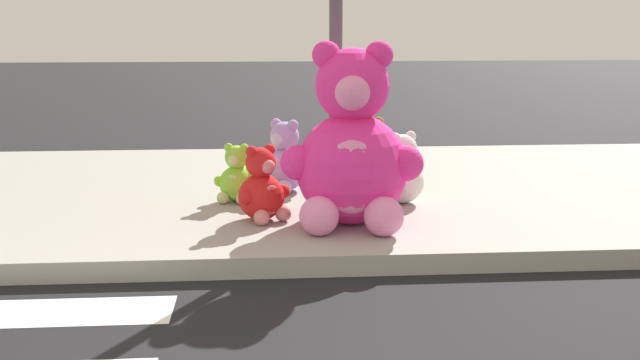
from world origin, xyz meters
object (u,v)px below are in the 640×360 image
at_px(plush_brown, 370,162).
at_px(plush_lime, 236,179).
at_px(plush_pink_large, 352,153).
at_px(plush_red, 262,190).
at_px(plush_lavender, 284,162).
at_px(sign_pole, 336,3).
at_px(plush_white, 401,174).

bearing_deg(plush_brown, plush_lime, -164.93).
height_order(plush_pink_large, plush_red, plush_pink_large).
bearing_deg(plush_pink_large, plush_lavender, 112.03).
bearing_deg(sign_pole, plush_pink_large, -83.27).
distance_m(plush_pink_large, plush_white, 0.90).
relative_size(plush_pink_large, plush_brown, 2.06).
height_order(plush_lime, plush_white, plush_white).
bearing_deg(plush_lime, sign_pole, -15.20).
xyz_separation_m(plush_red, plush_brown, (1.00, 0.97, 0.03)).
relative_size(plush_pink_large, plush_white, 2.26).
bearing_deg(plush_lime, plush_white, -5.71).
height_order(sign_pole, plush_lime, sign_pole).
xyz_separation_m(sign_pole, plush_lime, (-0.84, 0.23, -1.49)).
bearing_deg(plush_lavender, plush_pink_large, -67.97).
bearing_deg(plush_brown, plush_red, -135.78).
bearing_deg(plush_lavender, sign_pole, -55.92).
distance_m(plush_red, plush_lime, 0.68).
xyz_separation_m(plush_pink_large, plush_red, (-0.69, 0.18, -0.32)).
relative_size(sign_pole, plush_white, 5.12).
distance_m(plush_white, plush_brown, 0.51).
relative_size(sign_pole, plush_lavender, 4.77).
distance_m(plush_pink_large, plush_lime, 1.28).
bearing_deg(plush_lavender, plush_brown, -4.54).
bearing_deg(sign_pole, plush_brown, 55.69).
bearing_deg(plush_brown, plush_white, -67.35).
bearing_deg(plush_lavender, plush_white, -28.19).
distance_m(plush_red, plush_brown, 1.40).
height_order(plush_lavender, plush_lime, plush_lavender).
distance_m(sign_pole, plush_lavender, 1.62).
bearing_deg(plush_lime, plush_pink_large, -41.93).
xyz_separation_m(plush_pink_large, plush_brown, (0.31, 1.15, -0.29)).
height_order(plush_pink_large, plush_brown, plush_pink_large).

